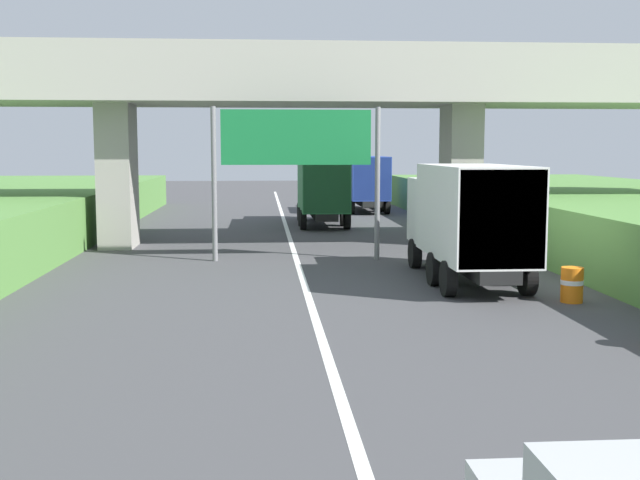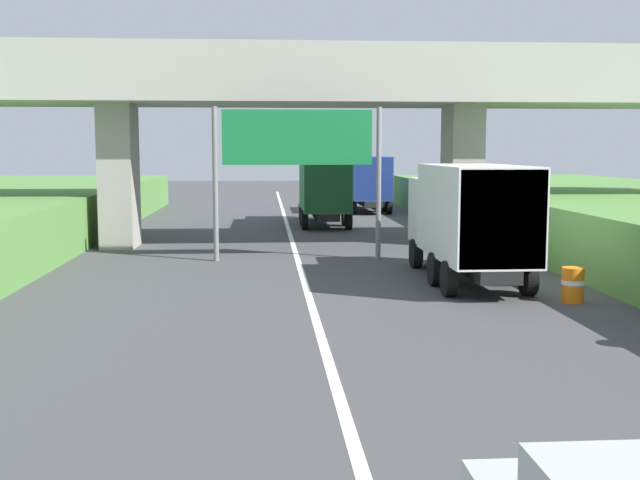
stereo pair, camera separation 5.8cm
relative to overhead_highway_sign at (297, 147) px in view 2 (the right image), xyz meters
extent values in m
cube|color=white|center=(0.00, -2.58, -3.94)|extent=(0.20, 94.58, 0.01)
cube|color=#ADA89E|center=(0.00, 4.24, 2.25)|extent=(40.00, 4.80, 1.10)
cube|color=#ADA89E|center=(0.00, 2.02, 3.35)|extent=(40.00, 0.36, 1.10)
cube|color=#ADA89E|center=(0.00, 6.46, 3.35)|extent=(40.00, 0.36, 1.10)
cube|color=#9F9A91|center=(-6.90, 4.24, -1.12)|extent=(1.30, 2.20, 5.65)
cube|color=#9F9A91|center=(6.90, 4.24, -1.12)|extent=(1.30, 2.20, 5.65)
cylinder|color=slate|center=(-2.85, 0.00, -1.27)|extent=(0.18, 0.18, 5.35)
cylinder|color=slate|center=(2.85, 0.00, -1.27)|extent=(0.18, 0.18, 5.35)
cube|color=#167238|center=(0.00, 0.00, 0.35)|extent=(5.20, 0.12, 1.90)
cube|color=white|center=(0.00, -0.01, 0.35)|extent=(4.89, 0.01, 1.67)
cube|color=black|center=(4.78, -4.67, -3.29)|extent=(1.10, 7.30, 0.36)
cube|color=silver|center=(4.78, -2.07, -2.06)|extent=(2.10, 2.10, 2.10)
cube|color=#2D3842|center=(4.78, -1.05, -1.76)|extent=(1.89, 0.06, 0.90)
cube|color=silver|center=(4.78, -5.72, -1.81)|extent=(2.30, 5.20, 2.60)
cube|color=#A8A8A4|center=(4.78, -8.30, -1.81)|extent=(2.21, 0.04, 2.50)
cylinder|color=black|center=(3.81, -2.07, -3.47)|extent=(0.30, 0.96, 0.96)
cylinder|color=black|center=(5.75, -2.07, -3.47)|extent=(0.30, 0.96, 0.96)
cylinder|color=black|center=(3.71, -7.15, -3.47)|extent=(0.30, 0.96, 0.96)
cylinder|color=black|center=(5.85, -7.15, -3.47)|extent=(0.30, 0.96, 0.96)
cylinder|color=black|center=(3.71, -5.46, -3.47)|extent=(0.30, 0.96, 0.96)
cylinder|color=black|center=(5.85, -5.46, -3.47)|extent=(0.30, 0.96, 0.96)
cube|color=black|center=(1.85, 12.94, -3.29)|extent=(1.10, 7.30, 0.36)
cube|color=#236B38|center=(1.85, 15.54, -2.06)|extent=(2.10, 2.10, 2.10)
cube|color=#2D3842|center=(1.85, 16.56, -1.76)|extent=(1.89, 0.06, 0.90)
cube|color=#236B38|center=(1.85, 11.89, -1.81)|extent=(2.30, 5.20, 2.60)
cube|color=#1A502A|center=(1.85, 9.31, -1.81)|extent=(2.21, 0.04, 2.50)
cylinder|color=black|center=(0.88, 15.54, -3.47)|extent=(0.30, 0.96, 0.96)
cylinder|color=black|center=(2.82, 15.54, -3.47)|extent=(0.30, 0.96, 0.96)
cylinder|color=black|center=(0.78, 10.46, -3.47)|extent=(0.30, 0.96, 0.96)
cylinder|color=black|center=(2.92, 10.46, -3.47)|extent=(0.30, 0.96, 0.96)
cylinder|color=black|center=(0.78, 12.15, -3.47)|extent=(0.30, 0.96, 0.96)
cylinder|color=black|center=(2.92, 12.15, -3.47)|extent=(0.30, 0.96, 0.96)
cube|color=black|center=(5.24, 21.80, -3.29)|extent=(1.10, 7.30, 0.36)
cube|color=#233D9E|center=(5.24, 24.40, -2.06)|extent=(2.10, 2.10, 2.10)
cube|color=#2D3842|center=(5.24, 25.42, -1.76)|extent=(1.89, 0.06, 0.90)
cube|color=#233D9E|center=(5.24, 20.75, -1.81)|extent=(2.30, 5.20, 2.60)
cube|color=navy|center=(5.24, 18.17, -1.81)|extent=(2.21, 0.04, 2.50)
cylinder|color=black|center=(4.27, 24.40, -3.47)|extent=(0.30, 0.96, 0.96)
cylinder|color=black|center=(6.21, 24.40, -3.47)|extent=(0.30, 0.96, 0.96)
cylinder|color=black|center=(4.17, 19.32, -3.47)|extent=(0.30, 0.96, 0.96)
cylinder|color=black|center=(6.31, 19.32, -3.47)|extent=(0.30, 0.96, 0.96)
cylinder|color=black|center=(4.17, 21.01, -3.47)|extent=(0.30, 0.96, 0.96)
cylinder|color=black|center=(6.31, 21.01, -3.47)|extent=(0.30, 0.96, 0.96)
cylinder|color=orange|center=(6.67, -8.16, -3.50)|extent=(0.56, 0.56, 0.90)
cylinder|color=white|center=(6.67, -8.16, -3.43)|extent=(0.57, 0.57, 0.12)
camera|label=1|loc=(-1.21, -27.32, -0.06)|focal=44.00mm
camera|label=2|loc=(-1.15, -27.32, -0.06)|focal=44.00mm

